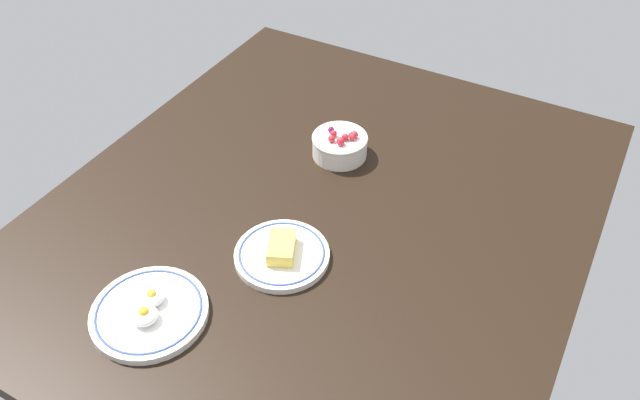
{
  "coord_description": "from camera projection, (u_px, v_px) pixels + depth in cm",
  "views": [
    {
      "loc": [
        90.38,
        49.79,
        99.83
      ],
      "look_at": [
        0.0,
        0.0,
        6.0
      ],
      "focal_mm": 35.64,
      "sensor_mm": 36.0,
      "label": 1
    }
  ],
  "objects": [
    {
      "name": "plate_eggs",
      "position": [
        149.0,
        312.0,
        1.18
      ],
      "size": [
        21.95,
        21.95,
        5.01
      ],
      "color": "white",
      "rests_on": "dining_table"
    },
    {
      "name": "dining_table",
      "position": [
        320.0,
        213.0,
        1.42
      ],
      "size": [
        131.75,
        112.83,
        4.0
      ],
      "primitive_type": "cube",
      "color": "black",
      "rests_on": "ground"
    },
    {
      "name": "plate_cheese",
      "position": [
        282.0,
        254.0,
        1.29
      ],
      "size": [
        19.46,
        19.46,
        4.58
      ],
      "color": "white",
      "rests_on": "dining_table"
    },
    {
      "name": "bowl_berries",
      "position": [
        340.0,
        145.0,
        1.53
      ],
      "size": [
        13.46,
        13.46,
        7.08
      ],
      "color": "white",
      "rests_on": "dining_table"
    }
  ]
}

